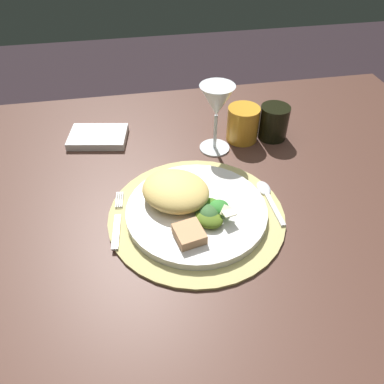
# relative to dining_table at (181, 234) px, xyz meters

# --- Properties ---
(ground_plane) EXTENTS (6.00, 6.00, 0.00)m
(ground_plane) POSITION_rel_dining_table_xyz_m (0.00, 0.00, -0.62)
(ground_plane) COLOR black
(dining_table) EXTENTS (1.45, 1.00, 0.71)m
(dining_table) POSITION_rel_dining_table_xyz_m (0.00, 0.00, 0.00)
(dining_table) COLOR #4C2F25
(dining_table) RESTS_ON ground
(placemat) EXTENTS (0.35, 0.35, 0.01)m
(placemat) POSITION_rel_dining_table_xyz_m (0.03, -0.04, 0.10)
(placemat) COLOR tan
(placemat) RESTS_ON dining_table
(dinner_plate) EXTENTS (0.28, 0.28, 0.02)m
(dinner_plate) POSITION_rel_dining_table_xyz_m (0.03, -0.04, 0.11)
(dinner_plate) COLOR silver
(dinner_plate) RESTS_ON placemat
(pasta_serving) EXTENTS (0.18, 0.18, 0.05)m
(pasta_serving) POSITION_rel_dining_table_xyz_m (-0.01, -0.01, 0.14)
(pasta_serving) COLOR #E7C268
(pasta_serving) RESTS_ON dinner_plate
(salad_greens) EXTENTS (0.09, 0.10, 0.03)m
(salad_greens) POSITION_rel_dining_table_xyz_m (0.05, -0.07, 0.13)
(salad_greens) COLOR #355E2E
(salad_greens) RESTS_ON dinner_plate
(bread_piece) EXTENTS (0.06, 0.06, 0.02)m
(bread_piece) POSITION_rel_dining_table_xyz_m (0.00, -0.11, 0.13)
(bread_piece) COLOR tan
(bread_piece) RESTS_ON dinner_plate
(fork) EXTENTS (0.03, 0.15, 0.00)m
(fork) POSITION_rel_dining_table_xyz_m (-0.13, -0.04, 0.10)
(fork) COLOR silver
(fork) RESTS_ON placemat
(spoon) EXTENTS (0.03, 0.14, 0.01)m
(spoon) POSITION_rel_dining_table_xyz_m (0.18, -0.01, 0.10)
(spoon) COLOR silver
(spoon) RESTS_ON placemat
(napkin) EXTENTS (0.16, 0.12, 0.02)m
(napkin) POSITION_rel_dining_table_xyz_m (-0.17, 0.27, 0.10)
(napkin) COLOR white
(napkin) RESTS_ON dining_table
(wine_glass) EXTENTS (0.08, 0.08, 0.17)m
(wine_glass) POSITION_rel_dining_table_xyz_m (0.12, 0.18, 0.22)
(wine_glass) COLOR silver
(wine_glass) RESTS_ON dining_table
(amber_tumbler) EXTENTS (0.08, 0.08, 0.09)m
(amber_tumbler) POSITION_rel_dining_table_xyz_m (0.19, 0.21, 0.14)
(amber_tumbler) COLOR orange
(amber_tumbler) RESTS_ON dining_table
(dark_tumbler) EXTENTS (0.07, 0.07, 0.08)m
(dark_tumbler) POSITION_rel_dining_table_xyz_m (0.27, 0.20, 0.14)
(dark_tumbler) COLOR black
(dark_tumbler) RESTS_ON dining_table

